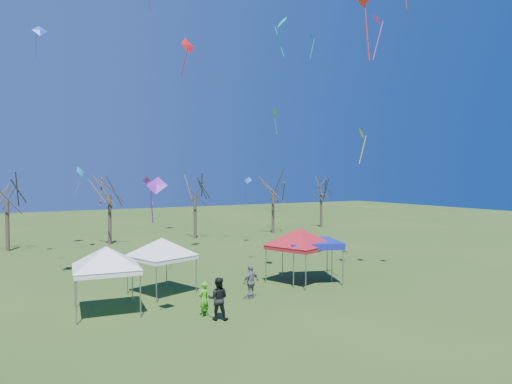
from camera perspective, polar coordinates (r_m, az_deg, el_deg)
ground at (r=23.33m, az=1.12°, el=-13.85°), size 140.00×140.00×0.00m
tree_1 at (r=43.94m, az=-28.72°, el=1.00°), size 3.42×3.42×7.54m
tree_2 at (r=44.60m, az=-17.87°, el=1.80°), size 3.71×3.71×8.18m
tree_3 at (r=46.73m, az=-7.64°, el=1.62°), size 3.59×3.59×7.91m
tree_4 at (r=50.93m, az=2.15°, el=1.65°), size 3.58×3.58×7.89m
tree_5 at (r=57.41m, az=8.17°, el=1.34°), size 3.39×3.39×7.46m
tent_white_west at (r=22.43m, az=-18.22°, el=-7.00°), size 4.05×4.05×3.60m
tent_white_mid at (r=25.29m, az=-11.72°, el=-6.10°), size 3.76×3.76×3.50m
tent_red at (r=27.44m, az=5.43°, el=-4.96°), size 4.02×4.02×3.78m
tent_blue at (r=27.96m, az=6.95°, el=-6.43°), size 4.06×4.06×2.48m
person_grey at (r=24.06m, az=-0.64°, el=-11.19°), size 1.11×0.70×1.77m
person_dark at (r=20.78m, az=-4.77°, el=-13.14°), size 1.16×1.08×1.89m
person_green at (r=21.34m, az=-6.54°, el=-13.18°), size 0.68×0.58×1.58m
kite_13 at (r=41.83m, az=-21.08°, el=2.35°), size 1.14×1.16×2.68m
kite_2 at (r=41.41m, az=-25.43°, el=17.74°), size 1.12×0.68×2.74m
kite_19 at (r=42.21m, az=-1.03°, el=1.41°), size 0.91×0.95×2.10m
kite_0 at (r=29.12m, az=14.93°, el=19.98°), size 0.92×0.99×2.76m
kite_27 at (r=27.38m, az=3.22°, el=20.40°), size 0.74×0.99×2.24m
kite_12 at (r=51.20m, az=2.35°, el=9.89°), size 0.92×0.60×2.90m
kite_18 at (r=32.84m, az=6.97°, el=18.61°), size 0.65×0.82×1.85m
kite_1 at (r=19.59m, az=-12.32°, el=0.76°), size 1.07×0.94×2.01m
kite_11 at (r=36.27m, az=-8.52°, el=17.65°), size 1.44×1.03×2.96m
kite_17 at (r=34.79m, az=13.10°, el=7.07°), size 0.78×0.96×2.69m
kite_22 at (r=44.05m, az=-13.49°, el=1.31°), size 0.88×0.84×2.68m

